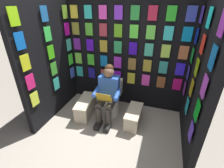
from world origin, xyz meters
TOP-DOWN VIEW (x-y plane):
  - ground_plane at (0.00, 0.00)m, footprint 30.00×30.00m
  - display_wall_back at (0.00, -1.66)m, footprint 2.74×0.14m
  - display_wall_left at (-1.37, -0.81)m, footprint 0.14×1.61m
  - display_wall_right at (1.37, -0.81)m, footprint 0.14×1.61m
  - toilet at (0.17, -1.13)m, footprint 0.41×0.56m
  - person_reading at (0.17, -0.90)m, footprint 0.53×0.69m
  - comic_longbox_near at (0.67, -0.87)m, footprint 0.39×0.77m
  - comic_longbox_far at (-0.39, -0.89)m, footprint 0.28×0.65m

SIDE VIEW (x-z plane):
  - ground_plane at x=0.00m, z-range 0.00..0.00m
  - comic_longbox_far at x=-0.39m, z-range 0.00..0.34m
  - comic_longbox_near at x=0.67m, z-range 0.00..0.38m
  - toilet at x=0.17m, z-range -0.06..0.71m
  - person_reading at x=0.17m, z-range 0.00..1.20m
  - display_wall_left at x=-1.37m, z-range 0.00..2.35m
  - display_wall_right at x=1.37m, z-range 0.00..2.35m
  - display_wall_back at x=0.00m, z-range 0.01..2.35m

